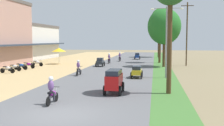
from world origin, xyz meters
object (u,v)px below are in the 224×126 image
at_px(median_tree_third, 160,19).
at_px(car_hatchback_charcoal, 100,62).
at_px(utility_pole_near, 187,33).
at_px(parked_motorbike_third, 8,69).
at_px(motorbike_ahead_fourth, 109,59).
at_px(median_tree_second, 164,26).
at_px(car_van_red, 114,80).
at_px(parked_motorbike_fifth, 21,66).
at_px(median_tree_fourth, 159,25).
at_px(parked_motorbike_seventh, 37,63).
at_px(parked_motorbike_sixth, 28,65).
at_px(motorbike_ahead_third, 79,68).
at_px(motorbike_ahead_fifth, 120,57).
at_px(streetlamp_mid, 161,37).
at_px(motorbike_ahead_second, 52,91).
at_px(parked_motorbike_fourth, 14,67).
at_px(car_sedan_yellow, 137,71).
at_px(vendor_umbrella, 59,50).
at_px(streetlamp_near, 166,37).
at_px(car_hatchback_blue, 137,56).

relative_size(median_tree_third, car_hatchback_charcoal, 4.46).
bearing_deg(utility_pole_near, parked_motorbike_third, -148.63).
bearing_deg(median_tree_third, motorbike_ahead_fourth, -160.11).
height_order(median_tree_second, car_van_red, median_tree_second).
relative_size(parked_motorbike_fifth, median_tree_third, 0.20).
relative_size(median_tree_fourth, car_van_red, 4.07).
height_order(parked_motorbike_seventh, median_tree_fourth, median_tree_fourth).
bearing_deg(parked_motorbike_sixth, utility_pole_near, 20.37).
relative_size(median_tree_fourth, car_hatchback_charcoal, 4.89).
xyz_separation_m(parked_motorbike_fifth, median_tree_second, (17.96, 6.85, 5.15)).
distance_m(median_tree_second, motorbike_ahead_third, 15.17).
relative_size(median_tree_third, motorbike_ahead_fifth, 4.96).
distance_m(parked_motorbike_seventh, motorbike_ahead_third, 12.52).
relative_size(parked_motorbike_seventh, median_tree_fourth, 0.18).
distance_m(streetlamp_mid, motorbike_ahead_second, 39.84).
bearing_deg(streetlamp_mid, median_tree_fourth, 93.42).
relative_size(parked_motorbike_fourth, motorbike_ahead_fourth, 1.00).
relative_size(median_tree_second, motorbike_ahead_fourth, 4.55).
height_order(utility_pole_near, car_sedan_yellow, utility_pole_near).
bearing_deg(parked_motorbike_seventh, parked_motorbike_fifth, -90.05).
height_order(streetlamp_mid, utility_pole_near, utility_pole_near).
bearing_deg(parked_motorbike_fifth, car_hatchback_charcoal, 32.50).
bearing_deg(motorbike_ahead_fourth, median_tree_third, 19.89).
height_order(median_tree_third, utility_pole_near, utility_pole_near).
bearing_deg(utility_pole_near, streetlamp_mid, 105.40).
relative_size(median_tree_third, motorbike_ahead_fourth, 4.96).
relative_size(parked_motorbike_third, median_tree_third, 0.20).
height_order(parked_motorbike_fourth, median_tree_third, median_tree_third).
xyz_separation_m(parked_motorbike_sixth, motorbike_ahead_fifth, (10.40, 13.79, 0.30)).
bearing_deg(motorbike_ahead_second, streetlamp_mid, 79.80).
bearing_deg(median_tree_third, car_sedan_yellow, -97.72).
bearing_deg(median_tree_second, streetlamp_mid, 90.46).
height_order(parked_motorbike_fourth, motorbike_ahead_second, motorbike_ahead_second).
bearing_deg(car_van_red, parked_motorbike_fifth, 136.86).
relative_size(median_tree_fourth, utility_pole_near, 1.05).
relative_size(car_hatchback_charcoal, motorbike_ahead_second, 1.11).
relative_size(parked_motorbike_sixth, car_sedan_yellow, 0.80).
bearing_deg(parked_motorbike_fourth, median_tree_second, 24.57).
height_order(car_hatchback_charcoal, motorbike_ahead_fourth, motorbike_ahead_fourth).
xyz_separation_m(car_hatchback_charcoal, motorbike_ahead_fifth, (1.54, 9.70, 0.11)).
bearing_deg(car_van_red, car_sedan_yellow, 82.65).
xyz_separation_m(parked_motorbike_fourth, vendor_umbrella, (1.99, 10.00, 1.75)).
height_order(parked_motorbike_fourth, streetlamp_near, streetlamp_near).
distance_m(parked_motorbike_seventh, car_hatchback_charcoal, 9.11).
height_order(parked_motorbike_third, streetlamp_mid, streetlamp_mid).
relative_size(streetlamp_mid, car_sedan_yellow, 3.30).
bearing_deg(median_tree_third, utility_pole_near, -46.48).
bearing_deg(car_hatchback_charcoal, car_hatchback_blue, 74.28).
distance_m(median_tree_second, motorbike_ahead_fourth, 10.48).
bearing_deg(parked_motorbike_fourth, car_sedan_yellow, -13.13).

